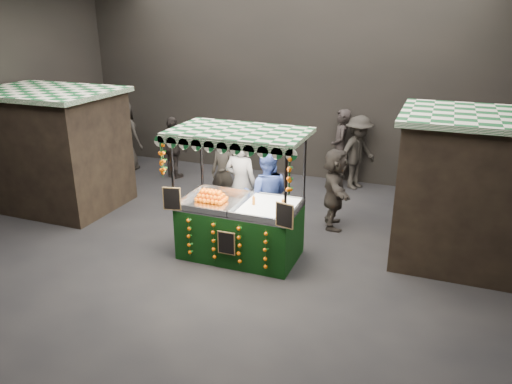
% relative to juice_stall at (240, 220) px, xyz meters
% --- Properties ---
extents(ground, '(12.00, 12.00, 0.00)m').
position_rel_juice_stall_xyz_m(ground, '(-0.46, -0.12, -0.72)').
color(ground, black).
rests_on(ground, ground).
extents(market_hall, '(12.10, 10.10, 5.05)m').
position_rel_juice_stall_xyz_m(market_hall, '(-0.46, -0.12, 2.67)').
color(market_hall, black).
rests_on(market_hall, ground).
extents(neighbour_stall_left, '(3.00, 2.20, 2.60)m').
position_rel_juice_stall_xyz_m(neighbour_stall_left, '(-4.86, 0.88, 0.59)').
color(neighbour_stall_left, black).
rests_on(neighbour_stall_left, ground).
extents(neighbour_stall_right, '(3.00, 2.20, 2.60)m').
position_rel_juice_stall_xyz_m(neighbour_stall_right, '(3.94, 1.38, 0.59)').
color(neighbour_stall_right, black).
rests_on(neighbour_stall_right, ground).
extents(juice_stall, '(2.39, 1.40, 2.31)m').
position_rel_juice_stall_xyz_m(juice_stall, '(0.00, 0.00, 0.00)').
color(juice_stall, black).
rests_on(juice_stall, ground).
extents(vendor_grey, '(0.74, 0.52, 1.90)m').
position_rel_juice_stall_xyz_m(vendor_grey, '(-0.43, 1.09, 0.23)').
color(vendor_grey, gray).
rests_on(vendor_grey, ground).
extents(vendor_blue, '(1.03, 0.89, 1.80)m').
position_rel_juice_stall_xyz_m(vendor_blue, '(0.19, 0.83, 0.18)').
color(vendor_blue, navy).
rests_on(vendor_blue, ground).
extents(shopper_0, '(0.59, 0.39, 1.60)m').
position_rel_juice_stall_xyz_m(shopper_0, '(-1.28, 2.09, 0.08)').
color(shopper_0, '#2E2A25').
rests_on(shopper_0, ground).
extents(shopper_1, '(1.05, 0.93, 1.81)m').
position_rel_juice_stall_xyz_m(shopper_1, '(3.34, 2.72, 0.19)').
color(shopper_1, '#2D2824').
rests_on(shopper_1, ground).
extents(shopper_2, '(1.02, 0.62, 1.62)m').
position_rel_juice_stall_xyz_m(shopper_2, '(-3.36, 3.49, 0.10)').
color(shopper_2, '#2B2523').
rests_on(shopper_2, ground).
extents(shopper_3, '(1.15, 1.36, 1.82)m').
position_rel_juice_stall_xyz_m(shopper_3, '(1.27, 4.41, 0.20)').
color(shopper_3, '#2E2A25').
rests_on(shopper_3, ground).
extents(shopper_4, '(0.99, 0.68, 1.93)m').
position_rel_juice_stall_xyz_m(shopper_4, '(-4.96, 3.64, 0.25)').
color(shopper_4, '#282521').
rests_on(shopper_4, ground).
extents(shopper_5, '(0.89, 1.60, 1.65)m').
position_rel_juice_stall_xyz_m(shopper_5, '(1.27, 1.89, 0.11)').
color(shopper_5, '#2B2623').
rests_on(shopper_5, ground).
extents(shopper_6, '(0.62, 0.80, 1.93)m').
position_rel_juice_stall_xyz_m(shopper_6, '(0.82, 4.48, 0.25)').
color(shopper_6, '#2B2423').
rests_on(shopper_6, ground).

